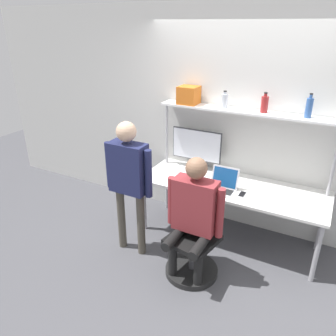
{
  "coord_description": "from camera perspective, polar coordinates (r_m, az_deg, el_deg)",
  "views": [
    {
      "loc": [
        0.94,
        -2.96,
        2.46
      ],
      "look_at": [
        -0.53,
        -0.2,
        1.07
      ],
      "focal_mm": 35.0,
      "sensor_mm": 36.0,
      "label": 1
    }
  ],
  "objects": [
    {
      "name": "desk",
      "position": [
        3.93,
        11.01,
        -3.75
      ],
      "size": [
        2.15,
        0.78,
        0.72
      ],
      "color": "silver",
      "rests_on": "ground_plane"
    },
    {
      "name": "person_seated",
      "position": [
        3.25,
        4.46,
        -7.38
      ],
      "size": [
        0.6,
        0.47,
        1.32
      ],
      "color": "black",
      "rests_on": "ground_plane"
    },
    {
      "name": "bottle_clear",
      "position": [
        3.9,
        9.81,
        11.47
      ],
      "size": [
        0.07,
        0.07,
        0.2
      ],
      "color": "silver",
      "rests_on": "shelf_unit"
    },
    {
      "name": "wall_back",
      "position": [
        4.05,
        13.61,
        7.38
      ],
      "size": [
        8.0,
        0.06,
        2.7
      ],
      "color": "silver",
      "rests_on": "ground_plane"
    },
    {
      "name": "shelf_unit",
      "position": [
        3.9,
        12.97,
        6.93
      ],
      "size": [
        2.04,
        0.25,
        1.56
      ],
      "color": "white",
      "rests_on": "ground_plane"
    },
    {
      "name": "person_standing",
      "position": [
        3.52,
        -6.9,
        -0.94
      ],
      "size": [
        0.58,
        0.21,
        1.56
      ],
      "color": "#4C473D",
      "rests_on": "ground_plane"
    },
    {
      "name": "monitor",
      "position": [
        4.18,
        4.96,
        3.7
      ],
      "size": [
        0.66,
        0.19,
        0.52
      ],
      "color": "#333338",
      "rests_on": "desk"
    },
    {
      "name": "office_chair",
      "position": [
        3.56,
        4.62,
        -14.01
      ],
      "size": [
        0.56,
        0.56,
        0.9
      ],
      "color": "black",
      "rests_on": "ground_plane"
    },
    {
      "name": "bottle_blue",
      "position": [
        3.72,
        23.35,
        9.66
      ],
      "size": [
        0.07,
        0.07,
        0.25
      ],
      "color": "#335999",
      "rests_on": "shelf_unit"
    },
    {
      "name": "laptop",
      "position": [
        3.77,
        9.6,
        -2.69
      ],
      "size": [
        0.31,
        0.25,
        0.25
      ],
      "color": "silver",
      "rests_on": "desk"
    },
    {
      "name": "bottle_red",
      "position": [
        3.78,
        16.46,
        10.63
      ],
      "size": [
        0.08,
        0.08,
        0.22
      ],
      "color": "maroon",
      "rests_on": "shelf_unit"
    },
    {
      "name": "storage_box",
      "position": [
        4.06,
        3.63,
        12.56
      ],
      "size": [
        0.23,
        0.22,
        0.21
      ],
      "color": "#D1661E",
      "rests_on": "shelf_unit"
    },
    {
      "name": "cell_phone",
      "position": [
        3.72,
        12.79,
        -4.5
      ],
      "size": [
        0.07,
        0.15,
        0.01
      ],
      "color": "silver",
      "rests_on": "desk"
    },
    {
      "name": "ground_plane",
      "position": [
        3.96,
        8.36,
        -14.75
      ],
      "size": [
        12.0,
        12.0,
        0.0
      ],
      "primitive_type": "plane",
      "color": "#4C4C51"
    }
  ]
}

